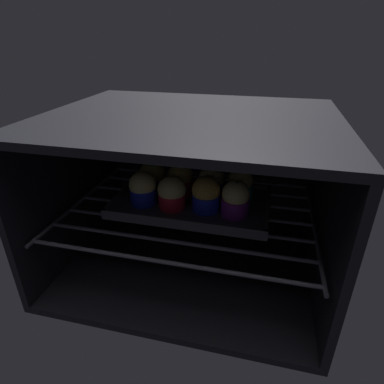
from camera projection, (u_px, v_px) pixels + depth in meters
The scene contains 11 objects.
oven_cavity at pixel (195, 189), 75.74cm from camera, with size 59.00×47.00×37.00cm.
oven_rack at pixel (190, 210), 73.58cm from camera, with size 54.80×42.00×0.80cm.
baking_tray at pixel (192, 203), 74.57cm from camera, with size 35.10×21.12×2.20cm.
muffin_row0_col0 at pixel (143, 189), 71.89cm from camera, with size 6.13×6.13×7.64cm.
muffin_row0_col1 at pixel (172, 193), 70.20cm from camera, with size 6.20×6.20×7.41cm.
muffin_row0_col2 at pixel (206, 194), 68.96cm from camera, with size 6.13×6.13×7.92cm.
muffin_row0_col3 at pixel (235, 199), 67.16cm from camera, with size 5.96×5.96×7.80cm.
muffin_row1_col0 at pixel (153, 177), 77.76cm from camera, with size 6.35×6.35×8.04cm.
muffin_row1_col1 at pixel (180, 180), 76.22cm from camera, with size 6.01×6.01×7.65cm.
muffin_row1_col2 at pixel (212, 182), 75.23cm from camera, with size 6.12×6.12×7.87cm.
muffin_row1_col3 at pixel (240, 185), 73.68cm from camera, with size 5.96×5.96×7.63cm.
Camera 1 is at (15.44, -39.95, 50.42)cm, focal length 30.01 mm.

